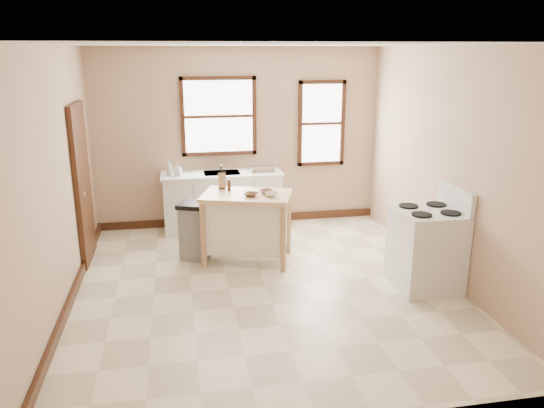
{
  "coord_description": "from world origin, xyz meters",
  "views": [
    {
      "loc": [
        -0.97,
        -5.79,
        2.76
      ],
      "look_at": [
        0.16,
        0.4,
        0.91
      ],
      "focal_mm": 35.0,
      "sensor_mm": 36.0,
      "label": 1
    }
  ],
  "objects": [
    {
      "name": "baseboard_left",
      "position": [
        -2.22,
        0.0,
        0.06
      ],
      "size": [
        0.04,
        5.0,
        0.12
      ],
      "primitive_type": "cube",
      "color": "black",
      "rests_on": "ground"
    },
    {
      "name": "soap_bottle_a",
      "position": [
        -1.09,
        2.16,
        1.03
      ],
      "size": [
        0.09,
        0.09,
        0.22
      ],
      "primitive_type": "imported",
      "rotation": [
        0.0,
        0.0,
        -0.05
      ],
      "color": "#B2B2B2",
      "rests_on": "sink_counter"
    },
    {
      "name": "ceiling",
      "position": [
        0.0,
        0.0,
        2.8
      ],
      "size": [
        5.0,
        5.0,
        0.0
      ],
      "primitive_type": "plane",
      "rotation": [
        3.14,
        0.0,
        0.0
      ],
      "color": "white",
      "rests_on": "ground"
    },
    {
      "name": "gas_stove",
      "position": [
        1.89,
        -0.32,
        0.61
      ],
      "size": [
        0.76,
        0.78,
        1.22
      ],
      "primitive_type": null,
      "color": "silver",
      "rests_on": "ground"
    },
    {
      "name": "bowl_a",
      "position": [
        -0.06,
        0.73,
        0.96
      ],
      "size": [
        0.25,
        0.25,
        0.04
      ],
      "primitive_type": "imported",
      "rotation": [
        0.0,
        0.0,
        -0.69
      ],
      "color": "brown",
      "rests_on": "kitchen_island"
    },
    {
      "name": "trash_bin",
      "position": [
        -0.78,
        1.04,
        0.4
      ],
      "size": [
        0.5,
        0.46,
        0.79
      ],
      "primitive_type": null,
      "rotation": [
        0.0,
        0.0,
        -0.35
      ],
      "color": "gray",
      "rests_on": "ground"
    },
    {
      "name": "knife_block",
      "position": [
        -0.39,
        1.2,
        1.03
      ],
      "size": [
        0.11,
        0.11,
        0.2
      ],
      "primitive_type": null,
      "rotation": [
        0.0,
        0.0,
        -0.05
      ],
      "color": "tan",
      "rests_on": "kitchen_island"
    },
    {
      "name": "faucet",
      "position": [
        -0.3,
        2.38,
        1.03
      ],
      "size": [
        0.03,
        0.03,
        0.22
      ],
      "primitive_type": "cylinder",
      "color": "silver",
      "rests_on": "sink_counter"
    },
    {
      "name": "bowl_b",
      "position": [
        0.17,
        0.84,
        0.96
      ],
      "size": [
        0.24,
        0.24,
        0.04
      ],
      "primitive_type": "imported",
      "rotation": [
        0.0,
        0.0,
        0.42
      ],
      "color": "brown",
      "rests_on": "kitchen_island"
    },
    {
      "name": "dish_rack",
      "position": [
        0.31,
        2.13,
        0.97
      ],
      "size": [
        0.44,
        0.37,
        0.09
      ],
      "primitive_type": null,
      "rotation": [
        0.0,
        0.0,
        -0.29
      ],
      "color": "silver",
      "rests_on": "sink_counter"
    },
    {
      "name": "bowl_c",
      "position": [
        0.2,
        0.68,
        0.96
      ],
      "size": [
        0.17,
        0.17,
        0.05
      ],
      "primitive_type": "imported",
      "rotation": [
        0.0,
        0.0,
        -0.05
      ],
      "color": "silver",
      "rests_on": "kitchen_island"
    },
    {
      "name": "kitchen_island",
      "position": [
        -0.1,
        0.85,
        0.47
      ],
      "size": [
        1.31,
        1.04,
        0.93
      ],
      "primitive_type": null,
      "rotation": [
        0.0,
        0.0,
        -0.31
      ],
      "color": "tan",
      "rests_on": "ground"
    },
    {
      "name": "pepper_grinder",
      "position": [
        -0.3,
        1.05,
        1.01
      ],
      "size": [
        0.05,
        0.05,
        0.15
      ],
      "primitive_type": "cylinder",
      "rotation": [
        0.0,
        0.0,
        0.1
      ],
      "color": "#412511",
      "rests_on": "kitchen_island"
    },
    {
      "name": "window_side",
      "position": [
        1.35,
        2.48,
        1.6
      ],
      "size": [
        0.77,
        0.06,
        1.37
      ],
      "primitive_type": null,
      "color": "black",
      "rests_on": "wall_back"
    },
    {
      "name": "wall_left",
      "position": [
        -2.25,
        0.0,
        1.4
      ],
      "size": [
        0.04,
        5.0,
        2.8
      ],
      "primitive_type": "cube",
      "color": "tan",
      "rests_on": "ground"
    },
    {
      "name": "soap_bottle_b",
      "position": [
        -0.96,
        2.11,
        1.02
      ],
      "size": [
        0.11,
        0.11,
        0.19
      ],
      "primitive_type": "imported",
      "rotation": [
        0.0,
        0.0,
        -0.39
      ],
      "color": "#B2B2B2",
      "rests_on": "sink_counter"
    },
    {
      "name": "baseboard_back",
      "position": [
        0.0,
        2.47,
        0.06
      ],
      "size": [
        4.5,
        0.04,
        0.12
      ],
      "primitive_type": "cube",
      "color": "black",
      "rests_on": "ground"
    },
    {
      "name": "wall_back",
      "position": [
        0.0,
        2.5,
        1.4
      ],
      "size": [
        4.5,
        0.04,
        2.8
      ],
      "primitive_type": "cube",
      "color": "tan",
      "rests_on": "ground"
    },
    {
      "name": "wall_right",
      "position": [
        2.25,
        0.0,
        1.4
      ],
      "size": [
        0.04,
        5.0,
        2.8
      ],
      "primitive_type": "cube",
      "color": "tan",
      "rests_on": "ground"
    },
    {
      "name": "window_main",
      "position": [
        -0.3,
        2.48,
        1.75
      ],
      "size": [
        1.17,
        0.06,
        1.22
      ],
      "primitive_type": null,
      "color": "black",
      "rests_on": "wall_back"
    },
    {
      "name": "door_left",
      "position": [
        -2.21,
        1.3,
        1.05
      ],
      "size": [
        0.06,
        0.9,
        2.1
      ],
      "primitive_type": "cube",
      "color": "black",
      "rests_on": "ground"
    },
    {
      "name": "sink_counter",
      "position": [
        -0.3,
        2.2,
        0.46
      ],
      "size": [
        1.86,
        0.62,
        0.92
      ],
      "primitive_type": null,
      "color": "silver",
      "rests_on": "ground"
    },
    {
      "name": "floor",
      "position": [
        0.0,
        0.0,
        0.0
      ],
      "size": [
        5.0,
        5.0,
        0.0
      ],
      "primitive_type": "plane",
      "color": "#F6E9C3",
      "rests_on": "ground"
    }
  ]
}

